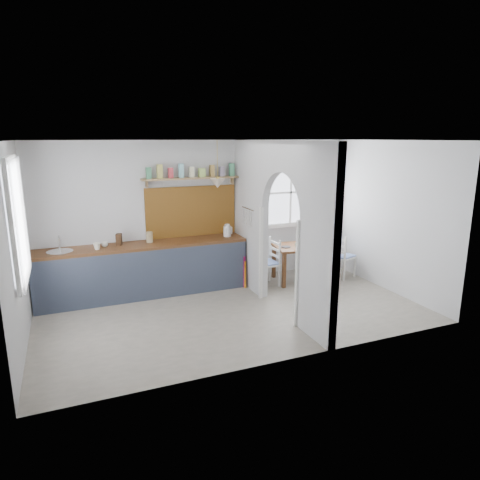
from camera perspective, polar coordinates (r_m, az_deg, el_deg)
name	(u,v)px	position (r m, az deg, el deg)	size (l,w,h in m)	color
floor	(235,312)	(6.73, -0.73, -9.60)	(5.80, 3.20, 0.01)	gray
ceiling	(234,140)	(6.19, -0.81, 13.14)	(5.80, 3.20, 0.01)	silver
walls	(234,230)	(6.33, -0.77, 1.29)	(5.81, 3.21, 2.60)	silver
partition	(275,216)	(6.63, 4.68, 3.14)	(0.12, 3.20, 2.60)	silver
kitchen_window	(15,221)	(5.87, -27.85, 2.23)	(0.10, 1.16, 1.50)	white
nook_window	(291,192)	(8.44, 6.77, 6.33)	(1.76, 0.10, 1.30)	white
counter	(145,269)	(7.50, -12.61, -3.76)	(3.50, 0.60, 0.90)	brown
sink	(60,252)	(7.27, -22.89, -1.50)	(0.40, 0.40, 0.02)	silver
backsplash	(191,211)	(7.72, -6.50, 3.81)	(1.65, 0.03, 0.90)	brown
shelf	(192,175)	(7.56, -6.45, 8.63)	(1.75, 0.20, 0.21)	olive
pendant_lamp	(218,183)	(7.36, -3.01, 7.56)	(0.26, 0.26, 0.16)	white
utensil_rail	(248,209)	(7.35, 1.08, 4.19)	(0.02, 0.02, 0.50)	silver
dining_table	(303,263)	(8.13, 8.46, -3.06)	(1.09, 0.73, 0.68)	brown
chair_left	(266,263)	(7.77, 3.50, -3.03)	(0.39, 0.39, 0.86)	white
chair_right	(343,256)	(8.47, 13.51, -2.03)	(0.39, 0.39, 0.85)	white
kettle	(227,230)	(7.71, -1.71, 1.30)	(0.19, 0.15, 0.22)	silver
mug_a	(97,246)	(7.17, -18.53, -0.81)	(0.11, 0.11, 0.11)	white
mug_b	(105,244)	(7.31, -17.59, -0.56)	(0.11, 0.11, 0.09)	silver
knife_block	(119,239)	(7.37, -15.83, 0.08)	(0.09, 0.12, 0.19)	#432A13
jar	(150,237)	(7.43, -11.98, 0.38)	(0.11, 0.11, 0.18)	tan
towel_magenta	(244,273)	(7.69, 0.57, -4.39)	(0.02, 0.03, 0.60)	#A80D59
towel_orange	(245,275)	(7.67, 0.68, -4.66)	(0.02, 0.03, 0.50)	orange
bowl	(319,244)	(8.04, 10.43, -0.53)	(0.30, 0.30, 0.07)	white
table_cup	(297,246)	(7.82, 7.67, -0.76)	(0.10, 0.10, 0.09)	#456F42
plate	(286,247)	(7.87, 6.13, -0.92)	(0.17, 0.17, 0.01)	black
vase	(303,238)	(8.22, 8.44, 0.31)	(0.19, 0.19, 0.20)	#543D62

